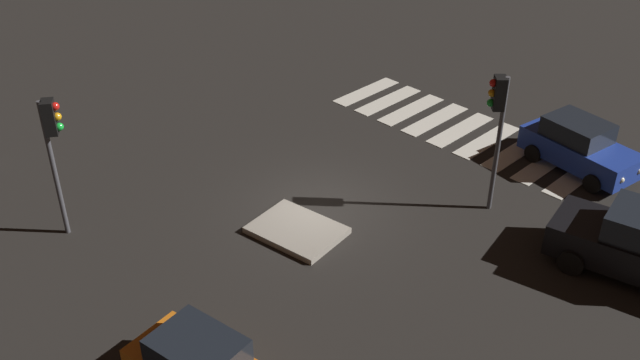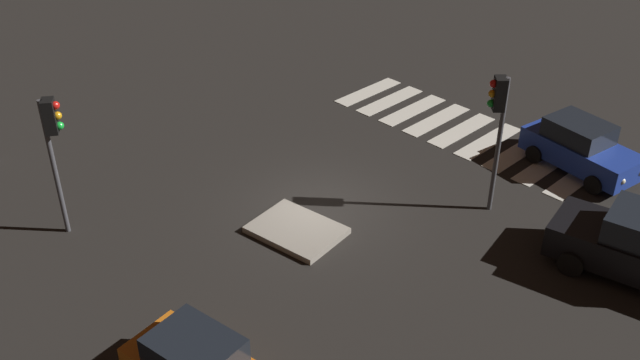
% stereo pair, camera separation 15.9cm
% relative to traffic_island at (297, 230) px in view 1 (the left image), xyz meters
% --- Properties ---
extents(ground_plane, '(80.00, 80.00, 0.00)m').
position_rel_traffic_island_xyz_m(ground_plane, '(0.44, -1.38, -0.09)').
color(ground_plane, black).
extents(traffic_island, '(2.76, 2.22, 0.18)m').
position_rel_traffic_island_xyz_m(traffic_island, '(0.00, 0.00, 0.00)').
color(traffic_island, gray).
rests_on(traffic_island, ground).
extents(car_blue, '(4.00, 2.25, 1.67)m').
position_rel_traffic_island_xyz_m(car_blue, '(-3.82, -9.06, 0.73)').
color(car_blue, '#1E389E').
rests_on(car_blue, ground).
extents(car_black, '(4.64, 2.72, 1.92)m').
position_rel_traffic_island_xyz_m(car_black, '(-7.65, -5.12, 0.85)').
color(car_black, black).
rests_on(car_black, ground).
extents(traffic_light_north, '(0.54, 0.53, 4.18)m').
position_rel_traffic_island_xyz_m(traffic_light_north, '(4.61, 4.56, 3.08)').
color(traffic_light_north, '#47474C').
rests_on(traffic_light_north, ground).
extents(traffic_light_south, '(0.54, 0.54, 4.30)m').
position_rel_traffic_island_xyz_m(traffic_light_south, '(-3.06, -4.93, 3.17)').
color(traffic_light_south, '#47474C').
rests_on(traffic_light_south, ground).
extents(crosswalk_near, '(9.90, 3.20, 0.02)m').
position_rel_traffic_island_xyz_m(crosswalk_near, '(0.44, -8.56, -0.08)').
color(crosswalk_near, silver).
rests_on(crosswalk_near, ground).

